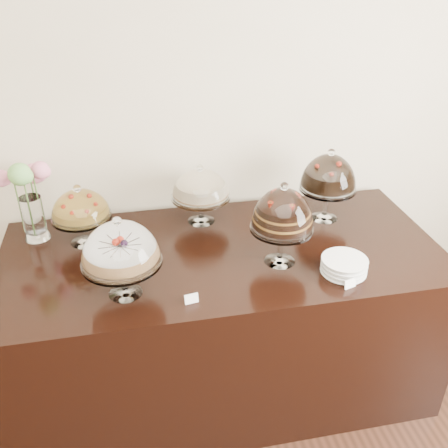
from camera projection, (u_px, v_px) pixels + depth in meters
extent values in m
cube|color=beige|center=(168.00, 103.00, 2.64)|extent=(5.00, 0.04, 3.00)
cube|color=black|center=(222.00, 319.00, 2.73)|extent=(2.20, 1.00, 0.90)
cone|color=white|center=(126.00, 291.00, 2.20)|extent=(0.15, 0.15, 0.02)
cylinder|color=white|center=(124.00, 276.00, 2.16)|extent=(0.03, 0.03, 0.14)
cylinder|color=white|center=(122.00, 262.00, 2.12)|extent=(0.35, 0.35, 0.01)
cylinder|color=tan|center=(121.00, 255.00, 2.10)|extent=(0.27, 0.27, 0.06)
sphere|color=#B1210E|center=(137.00, 243.00, 2.11)|extent=(0.02, 0.02, 0.02)
sphere|color=#B1210E|center=(107.00, 242.00, 2.12)|extent=(0.02, 0.02, 0.02)
sphere|color=#B1210E|center=(116.00, 257.00, 2.02)|extent=(0.02, 0.02, 0.02)
sphere|color=white|center=(117.00, 221.00, 2.02)|extent=(0.04, 0.04, 0.04)
cone|color=white|center=(280.00, 259.00, 2.41)|extent=(0.15, 0.15, 0.02)
cylinder|color=white|center=(281.00, 243.00, 2.37)|extent=(0.03, 0.03, 0.16)
cylinder|color=white|center=(282.00, 228.00, 2.33)|extent=(0.30, 0.30, 0.01)
cylinder|color=black|center=(282.00, 216.00, 2.30)|extent=(0.23, 0.23, 0.11)
sphere|color=#B1210E|center=(295.00, 201.00, 2.29)|extent=(0.02, 0.02, 0.02)
sphere|color=#B1210E|center=(275.00, 198.00, 2.31)|extent=(0.02, 0.02, 0.02)
sphere|color=#B1210E|center=(272.00, 207.00, 2.24)|extent=(0.02, 0.02, 0.02)
sphere|color=#B1210E|center=(291.00, 210.00, 2.22)|extent=(0.02, 0.02, 0.02)
sphere|color=white|center=(284.00, 186.00, 2.22)|extent=(0.04, 0.04, 0.04)
cone|color=white|center=(201.00, 219.00, 2.76)|extent=(0.15, 0.15, 0.02)
cylinder|color=white|center=(201.00, 207.00, 2.72)|extent=(0.03, 0.03, 0.12)
cylinder|color=white|center=(201.00, 197.00, 2.69)|extent=(0.32, 0.32, 0.01)
cylinder|color=beige|center=(200.00, 190.00, 2.67)|extent=(0.25, 0.25, 0.07)
sphere|color=white|center=(200.00, 168.00, 2.61)|extent=(0.04, 0.04, 0.04)
cone|color=white|center=(324.00, 216.00, 2.79)|extent=(0.15, 0.15, 0.02)
cylinder|color=white|center=(326.00, 202.00, 2.74)|extent=(0.03, 0.03, 0.15)
cylinder|color=white|center=(327.00, 188.00, 2.70)|extent=(0.31, 0.31, 0.01)
cylinder|color=black|center=(328.00, 180.00, 2.68)|extent=(0.24, 0.24, 0.09)
sphere|color=#B1210E|center=(339.00, 168.00, 2.68)|extent=(0.02, 0.02, 0.02)
sphere|color=#B1210E|center=(317.00, 168.00, 2.68)|extent=(0.02, 0.02, 0.02)
sphere|color=#B1210E|center=(331.00, 176.00, 2.59)|extent=(0.02, 0.02, 0.02)
sphere|color=white|center=(331.00, 152.00, 2.60)|extent=(0.04, 0.04, 0.04)
cone|color=white|center=(85.00, 239.00, 2.57)|extent=(0.15, 0.15, 0.02)
cylinder|color=white|center=(83.00, 228.00, 2.53)|extent=(0.03, 0.03, 0.12)
cylinder|color=white|center=(82.00, 217.00, 2.50)|extent=(0.30, 0.30, 0.01)
cylinder|color=#B38A34|center=(81.00, 212.00, 2.49)|extent=(0.23, 0.23, 0.04)
sphere|color=#B1210E|center=(93.00, 204.00, 2.50)|extent=(0.02, 0.02, 0.02)
sphere|color=#B1210E|center=(84.00, 201.00, 2.53)|extent=(0.02, 0.02, 0.02)
sphere|color=#B1210E|center=(71.00, 204.00, 2.50)|extent=(0.02, 0.02, 0.02)
sphere|color=#B1210E|center=(67.00, 210.00, 2.45)|extent=(0.02, 0.02, 0.02)
sphere|color=#B1210E|center=(76.00, 213.00, 2.42)|extent=(0.02, 0.02, 0.02)
sphere|color=#B1210E|center=(90.00, 210.00, 2.45)|extent=(0.02, 0.02, 0.02)
sphere|color=white|center=(77.00, 188.00, 2.42)|extent=(0.04, 0.04, 0.04)
cylinder|color=white|center=(34.00, 218.00, 2.55)|extent=(0.11, 0.11, 0.24)
cylinder|color=#476B2D|center=(38.00, 202.00, 2.52)|extent=(0.01, 0.01, 0.33)
sphere|color=pink|center=(40.00, 170.00, 2.45)|extent=(0.09, 0.09, 0.09)
cylinder|color=#476B2D|center=(35.00, 202.00, 2.58)|extent=(0.01, 0.01, 0.26)
sphere|color=pink|center=(34.00, 174.00, 2.58)|extent=(0.11, 0.11, 0.11)
cylinder|color=#476B2D|center=(19.00, 206.00, 2.51)|extent=(0.01, 0.01, 0.31)
sphere|color=pink|center=(1.00, 178.00, 2.42)|extent=(0.08, 0.08, 0.08)
cylinder|color=#476B2D|center=(29.00, 204.00, 2.47)|extent=(0.01, 0.01, 0.35)
sphere|color=#69A751|center=(20.00, 174.00, 2.35)|extent=(0.11, 0.11, 0.11)
cylinder|color=white|center=(343.00, 272.00, 2.34)|extent=(0.21, 0.21, 0.01)
cylinder|color=white|center=(343.00, 270.00, 2.33)|extent=(0.20, 0.20, 0.01)
cylinder|color=white|center=(344.00, 268.00, 2.33)|extent=(0.21, 0.21, 0.01)
cylinder|color=white|center=(344.00, 266.00, 2.32)|extent=(0.20, 0.20, 0.01)
cylinder|color=white|center=(344.00, 264.00, 2.32)|extent=(0.21, 0.21, 0.01)
cylinder|color=white|center=(345.00, 262.00, 2.31)|extent=(0.20, 0.20, 0.01)
cylinder|color=white|center=(345.00, 260.00, 2.30)|extent=(0.21, 0.21, 0.01)
cube|color=white|center=(191.00, 299.00, 2.13)|extent=(0.06, 0.02, 0.04)
cube|color=white|center=(350.00, 284.00, 2.23)|extent=(0.06, 0.03, 0.04)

